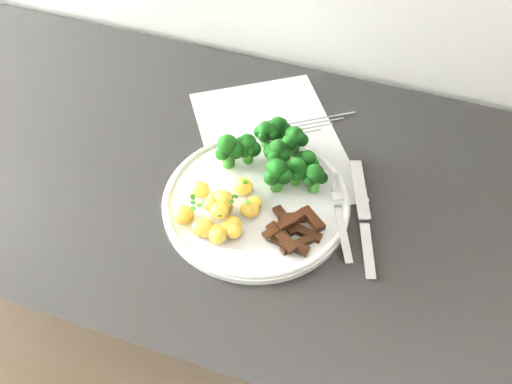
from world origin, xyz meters
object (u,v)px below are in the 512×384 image
potatoes (220,211)px  beef_strips (293,230)px  fork (341,220)px  plate (256,201)px  counter (232,319)px  knife (365,231)px  recipe_paper (272,143)px  broccoli (276,152)px

potatoes → beef_strips: 0.11m
fork → plate: bearing=179.7°
counter → plate: (0.07, -0.03, 0.47)m
beef_strips → knife: (0.10, 0.04, -0.01)m
recipe_paper → beef_strips: bearing=-63.1°
beef_strips → plate: bearing=149.9°
plate → fork: size_ratio=1.77×
beef_strips → broccoli: bearing=119.2°
counter → broccoli: (0.07, 0.04, 0.51)m
counter → recipe_paper: bearing=64.6°
potatoes → broccoli: bearing=69.9°
recipe_paper → potatoes: size_ratio=3.11×
counter → recipe_paper: 0.48m
recipe_paper → beef_strips: beef_strips is taller
plate → counter: bearing=154.5°
counter → knife: size_ratio=11.56×
counter → beef_strips: 0.51m
broccoli → fork: (0.13, -0.08, -0.03)m
counter → potatoes: size_ratio=19.82×
recipe_paper → broccoli: broccoli is taller
potatoes → fork: potatoes is taller
potatoes → beef_strips: potatoes is taller
plate → broccoli: size_ratio=1.60×
broccoli → fork: size_ratio=1.10×
knife → potatoes: bearing=-167.2°
recipe_paper → plate: plate is taller
recipe_paper → plate: bearing=-82.6°
broccoli → potatoes: 0.13m
potatoes → beef_strips: size_ratio=1.40×
recipe_paper → potatoes: 0.19m
plate → knife: (0.17, -0.00, 0.00)m
plate → knife: 0.17m
counter → broccoli: broccoli is taller
broccoli → recipe_paper: bearing=112.0°
potatoes → knife: (0.21, 0.05, -0.02)m
recipe_paper → plate: (0.02, -0.13, 0.01)m
broccoli → fork: 0.15m
potatoes → counter: bearing=108.4°
fork → recipe_paper: bearing=138.2°
broccoli → beef_strips: size_ratio=2.02×
fork → beef_strips: bearing=-146.5°
counter → recipe_paper: recipe_paper is taller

